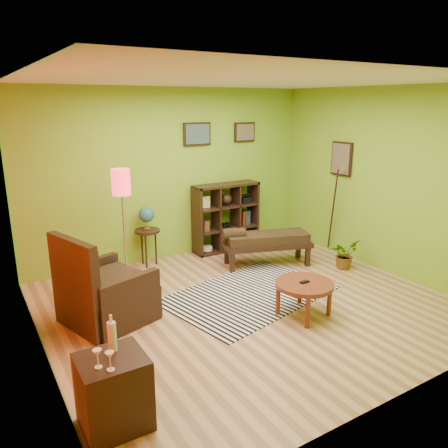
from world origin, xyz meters
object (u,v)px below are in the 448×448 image
floor_lamp (122,193)px  bench (265,240)px  coffee_table (304,287)px  side_cabinet (114,392)px  armchair (103,295)px  potted_plant (344,257)px  cube_shelf (227,217)px  globe_table (147,221)px

floor_lamp → bench: floor_lamp is taller
coffee_table → side_cabinet: side_cabinet is taller
armchair → bench: bearing=10.8°
coffee_table → bench: bearing=69.3°
armchair → potted_plant: armchair is taller
side_cabinet → floor_lamp: (0.99, 2.54, 1.07)m
cube_shelf → potted_plant: bearing=-57.6°
armchair → floor_lamp: floor_lamp is taller
bench → potted_plant: (1.00, -0.77, -0.23)m
coffee_table → bench: (0.63, 1.66, 0.04)m
coffee_table → bench: 1.78m
floor_lamp → potted_plant: 3.59m
armchair → cube_shelf: bearing=29.6°
globe_table → potted_plant: globe_table is taller
cube_shelf → potted_plant: (1.12, -1.75, -0.42)m
globe_table → armchair: bearing=-127.9°
armchair → globe_table: (1.16, 1.50, 0.40)m
armchair → floor_lamp: (0.54, 0.74, 1.05)m
coffee_table → floor_lamp: floor_lamp is taller
armchair → bench: size_ratio=0.77×
side_cabinet → potted_plant: size_ratio=1.99×
potted_plant → armchair: bearing=176.4°
side_cabinet → cube_shelf: 4.56m
armchair → floor_lamp: 1.39m
coffee_table → globe_table: 2.83m
side_cabinet → globe_table: size_ratio=0.96×
bench → side_cabinet: bearing=-144.2°
globe_table → potted_plant: bearing=-33.6°
cube_shelf → bench: (0.11, -0.98, -0.18)m
cube_shelf → coffee_table: bearing=-101.1°
side_cabinet → globe_table: globe_table is taller
armchair → bench: armchair is taller
globe_table → potted_plant: (2.62, -1.74, -0.56)m
side_cabinet → bench: size_ratio=0.63×
armchair → bench: (2.78, 0.53, 0.08)m
coffee_table → armchair: bearing=152.2°
floor_lamp → potted_plant: bearing=-16.9°
side_cabinet → coffee_table: bearing=14.4°
floor_lamp → globe_table: (0.62, 0.76, -0.65)m
coffee_table → armchair: 2.43m
side_cabinet → potted_plant: (4.23, 1.56, -0.13)m
coffee_table → potted_plant: bearing=28.7°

